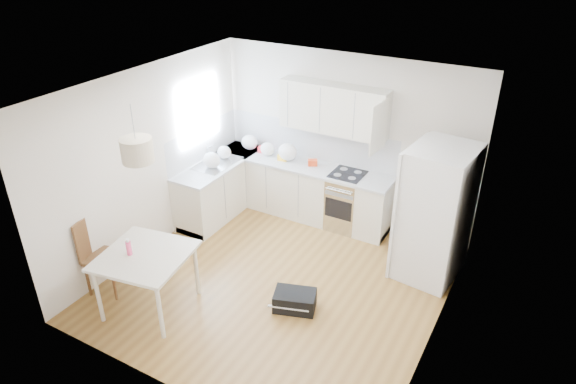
% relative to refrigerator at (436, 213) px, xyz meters
% --- Properties ---
extents(floor, '(4.20, 4.20, 0.00)m').
position_rel_refrigerator_xyz_m(floor, '(-1.71, -1.25, -0.94)').
color(floor, brown).
rests_on(floor, ground).
extents(ceiling, '(4.20, 4.20, 0.00)m').
position_rel_refrigerator_xyz_m(ceiling, '(-1.71, -1.25, 1.76)').
color(ceiling, white).
rests_on(ceiling, wall_back).
extents(wall_back, '(4.20, 0.00, 4.20)m').
position_rel_refrigerator_xyz_m(wall_back, '(-1.71, 0.85, 0.41)').
color(wall_back, silver).
rests_on(wall_back, floor).
extents(wall_left, '(0.00, 4.20, 4.20)m').
position_rel_refrigerator_xyz_m(wall_left, '(-3.81, -1.25, 0.41)').
color(wall_left, silver).
rests_on(wall_left, floor).
extents(wall_right, '(0.00, 4.20, 4.20)m').
position_rel_refrigerator_xyz_m(wall_right, '(0.39, -1.25, 0.41)').
color(wall_right, silver).
rests_on(wall_right, floor).
extents(window_glassblock, '(0.02, 1.00, 1.00)m').
position_rel_refrigerator_xyz_m(window_glassblock, '(-3.80, -0.10, 0.81)').
color(window_glassblock, '#BFE0F9').
rests_on(window_glassblock, wall_left).
extents(cabinets_back, '(3.00, 0.60, 0.88)m').
position_rel_refrigerator_xyz_m(cabinets_back, '(-2.31, 0.55, -0.50)').
color(cabinets_back, silver).
rests_on(cabinets_back, floor).
extents(cabinets_left, '(0.60, 1.80, 0.88)m').
position_rel_refrigerator_xyz_m(cabinets_left, '(-3.51, -0.05, -0.50)').
color(cabinets_left, silver).
rests_on(cabinets_left, floor).
extents(counter_back, '(3.02, 0.64, 0.04)m').
position_rel_refrigerator_xyz_m(counter_back, '(-2.31, 0.55, -0.04)').
color(counter_back, '#B8BCBE').
rests_on(counter_back, cabinets_back).
extents(counter_left, '(0.64, 1.82, 0.04)m').
position_rel_refrigerator_xyz_m(counter_left, '(-3.51, -0.05, -0.04)').
color(counter_left, '#B8BCBE').
rests_on(counter_left, cabinets_left).
extents(backsplash_back, '(3.00, 0.01, 0.58)m').
position_rel_refrigerator_xyz_m(backsplash_back, '(-2.31, 0.84, 0.27)').
color(backsplash_back, silver).
rests_on(backsplash_back, wall_back).
extents(backsplash_left, '(0.01, 1.80, 0.58)m').
position_rel_refrigerator_xyz_m(backsplash_left, '(-3.81, -0.05, 0.27)').
color(backsplash_left, silver).
rests_on(backsplash_left, wall_left).
extents(upper_cabinets, '(1.70, 0.32, 0.75)m').
position_rel_refrigerator_xyz_m(upper_cabinets, '(-1.86, 0.69, 0.94)').
color(upper_cabinets, silver).
rests_on(upper_cabinets, wall_back).
extents(range_oven, '(0.50, 0.61, 0.88)m').
position_rel_refrigerator_xyz_m(range_oven, '(-1.51, 0.55, -0.50)').
color(range_oven, silver).
rests_on(range_oven, floor).
extents(sink, '(0.50, 0.80, 0.16)m').
position_rel_refrigerator_xyz_m(sink, '(-3.51, -0.10, -0.02)').
color(sink, silver).
rests_on(sink, counter_left).
extents(refrigerator, '(0.99, 1.03, 1.88)m').
position_rel_refrigerator_xyz_m(refrigerator, '(0.00, 0.00, 0.00)').
color(refrigerator, white).
rests_on(refrigerator, floor).
extents(dining_table, '(1.18, 1.18, 0.81)m').
position_rel_refrigerator_xyz_m(dining_table, '(-2.87, -2.47, -0.22)').
color(dining_table, beige).
rests_on(dining_table, floor).
extents(dining_chair, '(0.55, 0.55, 1.06)m').
position_rel_refrigerator_xyz_m(dining_chair, '(-3.61, -2.46, -0.41)').
color(dining_chair, '#4C2B17').
rests_on(dining_chair, floor).
extents(drink_bottle, '(0.08, 0.08, 0.22)m').
position_rel_refrigerator_xyz_m(drink_bottle, '(-3.02, -2.56, -0.02)').
color(drink_bottle, '#F14373').
rests_on(drink_bottle, dining_table).
extents(gym_bag, '(0.60, 0.49, 0.24)m').
position_rel_refrigerator_xyz_m(gym_bag, '(-1.26, -1.61, -0.82)').
color(gym_bag, black).
rests_on(gym_bag, floor).
extents(pendant_lamp, '(0.35, 0.35, 0.27)m').
position_rel_refrigerator_xyz_m(pendant_lamp, '(-2.78, -2.43, 1.24)').
color(pendant_lamp, '#C1AF94').
rests_on(pendant_lamp, ceiling).
extents(grocery_bag_a, '(0.28, 0.24, 0.25)m').
position_rel_refrigerator_xyz_m(grocery_bag_a, '(-3.37, 0.64, 0.11)').
color(grocery_bag_a, white).
rests_on(grocery_bag_a, counter_back).
extents(grocery_bag_b, '(0.25, 0.21, 0.22)m').
position_rel_refrigerator_xyz_m(grocery_bag_b, '(-2.97, 0.56, 0.09)').
color(grocery_bag_b, white).
rests_on(grocery_bag_b, counter_back).
extents(grocery_bag_c, '(0.32, 0.27, 0.28)m').
position_rel_refrigerator_xyz_m(grocery_bag_c, '(-2.58, 0.56, 0.12)').
color(grocery_bag_c, white).
rests_on(grocery_bag_c, counter_back).
extents(grocery_bag_d, '(0.23, 0.20, 0.21)m').
position_rel_refrigerator_xyz_m(grocery_bag_d, '(-3.53, 0.12, 0.09)').
color(grocery_bag_d, white).
rests_on(grocery_bag_d, counter_back).
extents(grocery_bag_e, '(0.28, 0.24, 0.26)m').
position_rel_refrigerator_xyz_m(grocery_bag_e, '(-3.48, -0.27, 0.11)').
color(grocery_bag_e, white).
rests_on(grocery_bag_e, counter_left).
extents(snack_orange, '(0.17, 0.15, 0.10)m').
position_rel_refrigerator_xyz_m(snack_orange, '(-2.13, 0.57, 0.03)').
color(snack_orange, red).
rests_on(snack_orange, counter_back).
extents(snack_yellow, '(0.16, 0.11, 0.10)m').
position_rel_refrigerator_xyz_m(snack_yellow, '(-2.65, 0.51, 0.03)').
color(snack_yellow, yellow).
rests_on(snack_yellow, counter_back).
extents(snack_red, '(0.16, 0.11, 0.10)m').
position_rel_refrigerator_xyz_m(snack_red, '(-3.10, 0.63, 0.03)').
color(snack_red, red).
rests_on(snack_red, counter_back).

